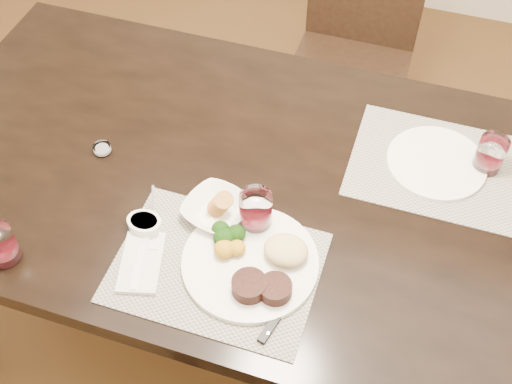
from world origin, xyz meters
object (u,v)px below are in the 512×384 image
(cracker_bowl, at_px, (216,209))
(wine_glass_near, at_px, (256,213))
(dinner_plate, at_px, (256,263))
(steak_knife, at_px, (275,316))
(far_plate, at_px, (436,163))
(chair_far, at_px, (355,43))

(cracker_bowl, relative_size, wine_glass_near, 1.75)
(dinner_plate, height_order, wine_glass_near, wine_glass_near)
(steak_knife, distance_m, far_plate, 0.61)
(cracker_bowl, height_order, wine_glass_near, wine_glass_near)
(dinner_plate, distance_m, far_plate, 0.56)
(dinner_plate, height_order, cracker_bowl, cracker_bowl)
(steak_knife, distance_m, cracker_bowl, 0.31)
(chair_far, distance_m, far_plate, 0.86)
(dinner_plate, xyz_separation_m, wine_glass_near, (-0.04, 0.11, 0.03))
(wine_glass_near, bearing_deg, far_plate, 40.69)
(dinner_plate, distance_m, wine_glass_near, 0.12)
(dinner_plate, bearing_deg, wine_glass_near, 120.81)
(far_plate, bearing_deg, cracker_bowl, -145.68)
(steak_knife, bearing_deg, far_plate, 77.45)
(dinner_plate, bearing_deg, steak_knife, -41.37)
(chair_far, height_order, steak_knife, chair_far)
(wine_glass_near, bearing_deg, steak_knife, -62.36)
(wine_glass_near, distance_m, far_plate, 0.50)
(cracker_bowl, bearing_deg, steak_knife, -45.77)
(far_plate, bearing_deg, wine_glass_near, -139.31)
(chair_far, xyz_separation_m, dinner_plate, (0.00, -1.19, 0.27))
(wine_glass_near, height_order, far_plate, wine_glass_near)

